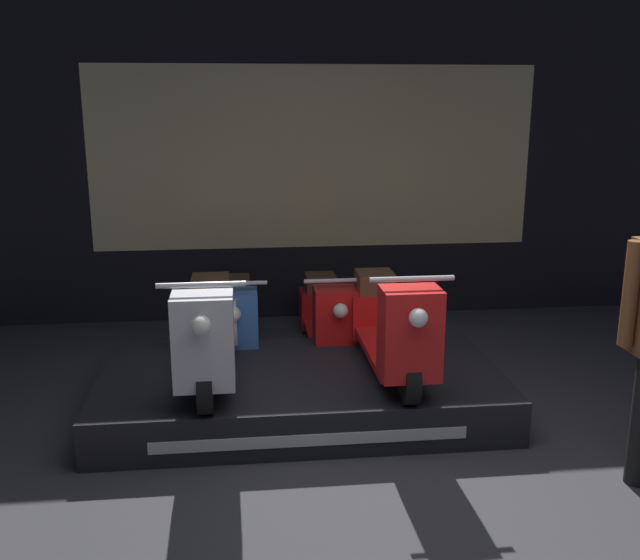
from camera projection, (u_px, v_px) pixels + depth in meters
ground_plane at (389, 524)px, 3.61m from camera, size 30.00×30.00×0.00m
shop_wall_back at (314, 152)px, 6.73m from camera, size 7.59×0.09×3.20m
display_platform at (301, 392)px, 4.87m from camera, size 2.70×1.38×0.30m
scooter_display_left at (208, 332)px, 4.67m from camera, size 0.50×1.54×0.79m
scooter_display_right at (390, 326)px, 4.80m from camera, size 0.50×1.54×0.79m
scooter_backrow_0 at (235, 321)px, 5.89m from camera, size 0.50×1.54×0.79m
scooter_backrow_1 at (328, 318)px, 5.97m from camera, size 0.50×1.54×0.79m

